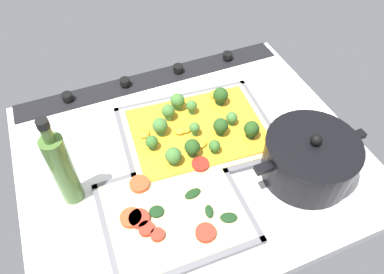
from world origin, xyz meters
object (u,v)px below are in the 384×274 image
at_px(baking_tray_front, 197,133).
at_px(cooking_pot, 309,158).
at_px(baking_tray_back, 175,213).
at_px(veggie_pizza_back, 173,211).
at_px(broccoli_pizza, 197,128).
at_px(oil_bottle, 62,169).

height_order(baking_tray_front, cooking_pot, cooking_pot).
relative_size(baking_tray_back, veggie_pizza_back, 1.09).
bearing_deg(baking_tray_back, broccoli_pizza, -124.74).
height_order(baking_tray_back, cooking_pot, cooking_pot).
bearing_deg(oil_bottle, cooking_pot, 164.60).
bearing_deg(oil_bottle, baking_tray_front, -168.60).
bearing_deg(cooking_pot, oil_bottle, -15.40).
distance_m(baking_tray_front, cooking_pot, 0.27).
relative_size(baking_tray_back, oil_bottle, 1.29).
relative_size(broccoli_pizza, oil_bottle, 1.55).
xyz_separation_m(broccoli_pizza, cooking_pot, (-0.18, 0.20, 0.03)).
distance_m(broccoli_pizza, baking_tray_back, 0.23).
bearing_deg(baking_tray_front, broccoli_pizza, -17.54).
distance_m(baking_tray_front, oil_bottle, 0.33).
relative_size(broccoli_pizza, veggie_pizza_back, 1.31).
bearing_deg(baking_tray_back, cooking_pot, 177.98).
xyz_separation_m(broccoli_pizza, oil_bottle, (0.31, 0.06, 0.08)).
bearing_deg(oil_bottle, baking_tray_back, 145.82).
height_order(baking_tray_back, veggie_pizza_back, veggie_pizza_back).
height_order(baking_tray_front, oil_bottle, oil_bottle).
height_order(veggie_pizza_back, cooking_pot, cooking_pot).
bearing_deg(veggie_pizza_back, baking_tray_back, 144.32).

